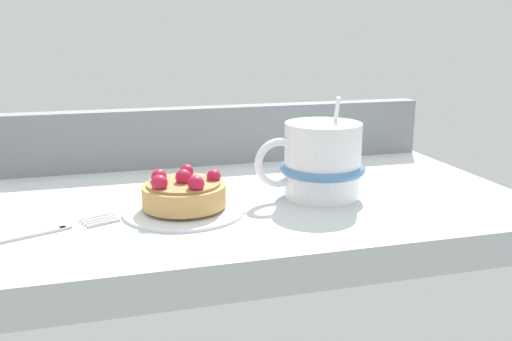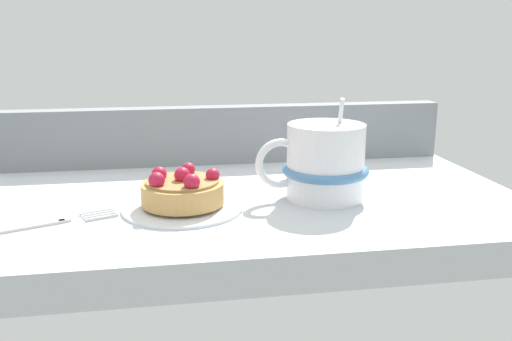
{
  "view_description": "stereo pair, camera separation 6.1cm",
  "coord_description": "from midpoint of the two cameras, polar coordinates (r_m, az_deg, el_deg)",
  "views": [
    {
      "loc": [
        -14.33,
        -60.4,
        19.25
      ],
      "look_at": [
        1.49,
        -3.25,
        3.85
      ],
      "focal_mm": 38.45,
      "sensor_mm": 36.0,
      "label": 1
    },
    {
      "loc": [
        -8.35,
        -61.73,
        19.25
      ],
      "look_at": [
        1.49,
        -3.25,
        3.85
      ],
      "focal_mm": 38.45,
      "sensor_mm": 36.0,
      "label": 2
    }
  ],
  "objects": [
    {
      "name": "ground_plane",
      "position": [
        0.66,
        -4.7,
        -4.26
      ],
      "size": [
        66.68,
        37.15,
        3.73
      ],
      "primitive_type": "cube",
      "color": "silver"
    },
    {
      "name": "window_rail_back",
      "position": [
        0.8,
        -7.09,
        3.62
      ],
      "size": [
        65.35,
        3.11,
        8.31
      ],
      "primitive_type": "cube",
      "color": "gray",
      "rests_on": "ground_plane"
    },
    {
      "name": "dessert_plate",
      "position": [
        0.6,
        -10.34,
        -3.96
      ],
      "size": [
        13.37,
        13.37,
        0.67
      ],
      "color": "silver",
      "rests_on": "ground_plane"
    },
    {
      "name": "raspberry_tart",
      "position": [
        0.6,
        -10.44,
        -2.28
      ],
      "size": [
        9.0,
        9.0,
        4.05
      ],
      "color": "tan",
      "rests_on": "dessert_plate"
    },
    {
      "name": "coffee_mug",
      "position": [
        0.64,
        4.06,
        0.95
      ],
      "size": [
        13.22,
        10.01,
        11.67
      ],
      "color": "white",
      "rests_on": "ground_plane"
    },
    {
      "name": "dessert_fork",
      "position": [
        0.58,
        -24.65,
        -5.9
      ],
      "size": [
        15.81,
        7.58,
        0.6
      ],
      "color": "silver",
      "rests_on": "ground_plane"
    }
  ]
}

